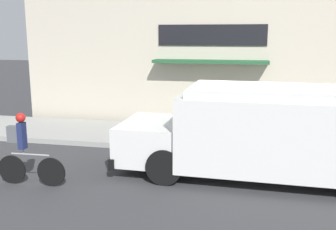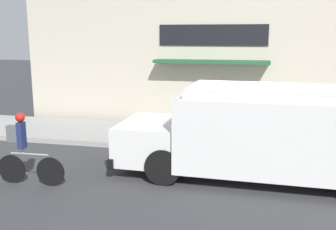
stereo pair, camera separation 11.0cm
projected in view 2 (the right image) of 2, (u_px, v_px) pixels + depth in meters
name	position (u px, v px, depth m)	size (l,w,h in m)	color
ground_plane	(232.00, 156.00, 10.65)	(70.00, 70.00, 0.00)	#38383A
sidewalk	(236.00, 140.00, 11.98)	(28.00, 2.82, 0.15)	#999993
storefront	(241.00, 54.00, 13.17)	(15.73, 0.86, 5.19)	beige
school_bus	(275.00, 132.00, 8.81)	(6.58, 2.80, 2.10)	white
cyclist	(24.00, 150.00, 8.53)	(1.57, 0.21, 1.60)	black
trash_bin	(239.00, 119.00, 12.81)	(0.52, 0.52, 0.75)	slate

